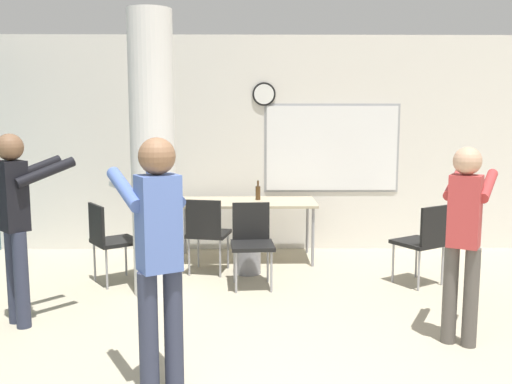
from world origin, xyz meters
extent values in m
cube|color=silver|center=(0.00, 5.06, 1.40)|extent=(8.00, 0.12, 2.80)
cylinder|color=black|center=(0.07, 4.99, 2.05)|extent=(0.30, 0.03, 0.30)
cylinder|color=white|center=(0.07, 4.97, 2.05)|extent=(0.26, 0.01, 0.25)
cube|color=#99999E|center=(0.96, 5.00, 1.35)|extent=(1.77, 0.01, 1.16)
cube|color=white|center=(0.96, 4.99, 1.35)|extent=(1.71, 0.02, 1.10)
cylinder|color=white|center=(-1.08, 3.15, 1.40)|extent=(0.43, 0.43, 2.80)
cube|color=tan|center=(-0.17, 4.45, 0.72)|extent=(1.70, 0.77, 0.03)
cylinder|color=gray|center=(-0.96, 4.12, 0.35)|extent=(0.04, 0.04, 0.71)
cylinder|color=gray|center=(0.63, 4.12, 0.35)|extent=(0.04, 0.04, 0.71)
cylinder|color=gray|center=(-0.96, 4.77, 0.35)|extent=(0.04, 0.04, 0.71)
cylinder|color=gray|center=(0.63, 4.77, 0.35)|extent=(0.04, 0.04, 0.71)
cylinder|color=#4C3319|center=(-0.02, 4.55, 0.82)|extent=(0.06, 0.06, 0.17)
cylinder|color=#4C3319|center=(-0.02, 4.55, 0.94)|extent=(0.02, 0.02, 0.07)
cylinder|color=gray|center=(-0.14, 3.85, 0.16)|extent=(0.29, 0.29, 0.33)
cube|color=black|center=(-1.56, 3.52, 0.45)|extent=(0.61, 0.61, 0.04)
cube|color=black|center=(-1.73, 3.41, 0.67)|extent=(0.25, 0.34, 0.40)
cylinder|color=#99999E|center=(-1.31, 3.48, 0.21)|extent=(0.02, 0.02, 0.43)
cylinder|color=#99999E|center=(-1.51, 3.77, 0.21)|extent=(0.02, 0.02, 0.43)
cylinder|color=#99999E|center=(-1.61, 3.27, 0.21)|extent=(0.02, 0.02, 0.43)
cylinder|color=#99999E|center=(-1.81, 3.57, 0.21)|extent=(0.02, 0.02, 0.43)
cube|color=black|center=(-0.59, 3.89, 0.45)|extent=(0.52, 0.52, 0.04)
cube|color=black|center=(-0.63, 3.69, 0.67)|extent=(0.39, 0.11, 0.40)
cylinder|color=#99999E|center=(-0.38, 4.03, 0.21)|extent=(0.02, 0.02, 0.43)
cylinder|color=#99999E|center=(-0.73, 4.11, 0.21)|extent=(0.02, 0.02, 0.43)
cylinder|color=#99999E|center=(-0.45, 3.68, 0.21)|extent=(0.02, 0.02, 0.43)
cylinder|color=#99999E|center=(-0.80, 3.76, 0.21)|extent=(0.02, 0.02, 0.43)
cube|color=black|center=(1.67, 3.42, 0.45)|extent=(0.60, 0.60, 0.04)
cube|color=black|center=(1.78, 3.25, 0.67)|extent=(0.35, 0.23, 0.40)
cylinder|color=#99999E|center=(1.73, 3.67, 0.21)|extent=(0.02, 0.02, 0.43)
cylinder|color=#99999E|center=(1.42, 3.48, 0.21)|extent=(0.02, 0.02, 0.43)
cylinder|color=#99999E|center=(1.92, 3.36, 0.21)|extent=(0.02, 0.02, 0.43)
cylinder|color=#99999E|center=(1.61, 3.17, 0.21)|extent=(0.02, 0.02, 0.43)
cube|color=black|center=(-0.10, 3.32, 0.45)|extent=(0.47, 0.47, 0.04)
cube|color=black|center=(-0.11, 3.52, 0.67)|extent=(0.40, 0.06, 0.40)
cylinder|color=#99999E|center=(-0.26, 3.12, 0.21)|extent=(0.02, 0.02, 0.43)
cylinder|color=#99999E|center=(0.10, 3.15, 0.21)|extent=(0.02, 0.02, 0.43)
cylinder|color=#99999E|center=(-0.29, 3.48, 0.21)|extent=(0.02, 0.02, 0.43)
cylinder|color=#99999E|center=(0.07, 3.51, 0.21)|extent=(0.02, 0.02, 0.43)
cylinder|color=#2D3347|center=(-2.06, 2.23, 0.42)|extent=(0.12, 0.12, 0.84)
cylinder|color=#2D3347|center=(-2.18, 2.35, 0.42)|extent=(0.12, 0.12, 0.84)
cube|color=black|center=(-2.12, 2.29, 1.13)|extent=(0.31, 0.31, 0.59)
sphere|color=brown|center=(-2.12, 2.29, 1.54)|extent=(0.23, 0.23, 0.23)
cylinder|color=black|center=(-1.85, 2.35, 1.32)|extent=(0.44, 0.42, 0.24)
cylinder|color=black|center=(-2.04, 2.55, 1.32)|extent=(0.44, 0.42, 0.24)
cylinder|color=#2D3347|center=(-0.62, 1.04, 0.42)|extent=(0.12, 0.12, 0.85)
cylinder|color=#2D3347|center=(-0.77, 0.96, 0.42)|extent=(0.12, 0.12, 0.85)
cube|color=#4C66AD|center=(-0.69, 1.00, 1.15)|extent=(0.31, 0.29, 0.60)
sphere|color=brown|center=(-0.69, 1.00, 1.57)|extent=(0.23, 0.23, 0.23)
cylinder|color=#4C66AD|center=(-0.69, 1.28, 1.35)|extent=(0.33, 0.51, 0.24)
cylinder|color=#4C66AD|center=(-0.93, 1.15, 1.35)|extent=(0.33, 0.51, 0.24)
cube|color=white|center=(-1.05, 1.36, 1.35)|extent=(0.09, 0.13, 0.04)
cylinder|color=#514C47|center=(1.60, 1.79, 0.40)|extent=(0.12, 0.12, 0.79)
cylinder|color=#514C47|center=(1.46, 1.87, 0.40)|extent=(0.12, 0.12, 0.79)
cube|color=#B23838|center=(1.53, 1.83, 1.07)|extent=(0.29, 0.27, 0.56)
sphere|color=tan|center=(1.53, 1.83, 1.46)|extent=(0.21, 0.21, 0.21)
cylinder|color=#B23838|center=(1.75, 1.95, 1.26)|extent=(0.32, 0.47, 0.23)
cylinder|color=#B23838|center=(1.53, 2.08, 1.26)|extent=(0.32, 0.47, 0.23)
cube|color=white|center=(1.65, 2.28, 1.26)|extent=(0.10, 0.13, 0.04)
camera|label=1|loc=(-0.14, -2.47, 1.84)|focal=40.00mm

